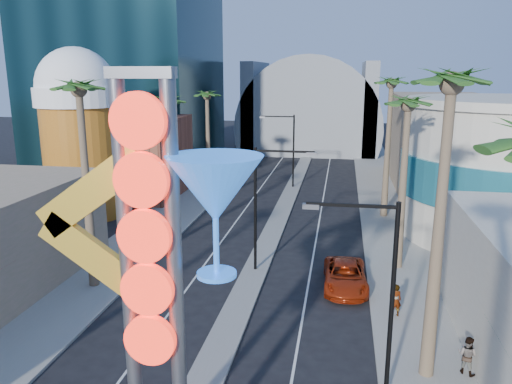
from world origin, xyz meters
name	(u,v)px	position (x,y,z in m)	size (l,w,h in m)	color
sidewalk_west	(185,204)	(-9.50, 35.00, 0.07)	(5.00, 100.00, 0.15)	gray
sidewalk_east	(388,213)	(9.50, 35.00, 0.07)	(5.00, 100.00, 0.15)	gray
median	(287,201)	(0.00, 38.00, 0.07)	(1.60, 84.00, 0.15)	gray
brick_filler_west	(132,157)	(-16.00, 38.00, 4.00)	(10.00, 10.00, 8.00)	brown
filler_east	(442,141)	(16.00, 48.00, 5.00)	(10.00, 20.00, 10.00)	#8E7F5C
beer_mug	(80,127)	(-17.00, 30.00, 7.84)	(7.00, 7.00, 14.50)	#AC5817
canopy	(311,124)	(0.00, 72.00, 4.31)	(22.00, 16.00, 22.00)	slate
neon_sign	(178,261)	(0.82, 2.96, 7.31)	(6.53, 2.60, 12.55)	gray
streetlight_0	(264,198)	(0.55, 20.00, 4.88)	(3.79, 0.25, 8.00)	black
streetlight_1	(289,144)	(-0.55, 44.00, 4.88)	(3.79, 0.25, 8.00)	black
streetlight_2	(380,285)	(6.72, 8.00, 4.83)	(3.45, 0.25, 8.00)	black
palm_1	(80,102)	(-9.00, 16.00, 10.82)	(2.40, 2.40, 12.70)	brown
palm_2	(168,109)	(-9.00, 30.00, 9.48)	(2.40, 2.40, 11.20)	brown
palm_3	(207,101)	(-9.00, 42.00, 9.48)	(2.40, 2.40, 11.20)	brown
palm_5	(450,104)	(9.00, 10.00, 11.27)	(2.40, 2.40, 13.20)	brown
palm_6	(408,114)	(9.00, 22.00, 9.93)	(2.40, 2.40, 11.70)	brown
palm_7	(391,92)	(9.00, 34.00, 10.82)	(2.40, 2.40, 12.70)	brown
red_pickup	(345,276)	(5.66, 18.39, 0.74)	(2.46, 5.34, 1.48)	#9F280C
pedestrian_a	(395,300)	(8.17, 15.02, 1.02)	(0.63, 0.42, 1.74)	gray
pedestrian_b	(467,355)	(10.64, 10.33, 0.97)	(0.80, 0.62, 1.65)	gray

